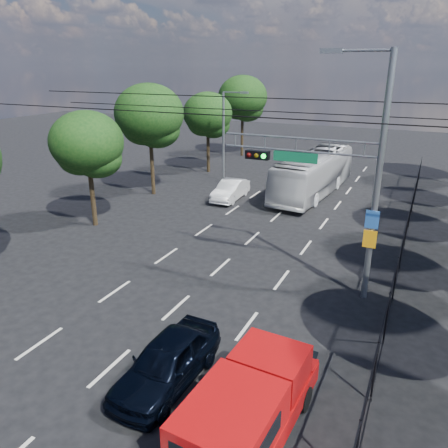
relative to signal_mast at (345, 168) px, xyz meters
The scene contains 14 objects.
ground 10.92m from the signal_mast, 123.48° to the right, with size 120.00×120.00×0.00m, color black.
lane_markings 9.56m from the signal_mast, 131.33° to the left, with size 6.12×38.00×0.01m.
signal_mast is the anchor object (origin of this frame).
streetlight_left 18.24m from the signal_mast, 129.66° to the left, with size 2.09×0.22×7.08m.
utility_wires 5.71m from the signal_mast, behind, with size 22.00×5.04×0.74m.
fence_right 6.37m from the signal_mast, 61.03° to the left, with size 0.06×34.03×2.00m.
tree_left_b 14.62m from the signal_mast, behind, with size 4.08×4.08×6.63m.
tree_left_c 17.57m from the signal_mast, 149.06° to the left, with size 4.80×4.80×7.80m.
tree_left_d 22.48m from the signal_mast, 130.73° to the left, with size 4.20×4.20×6.83m.
tree_left_e 29.12m from the signal_mast, 120.71° to the left, with size 4.92×4.92×7.99m.
red_pickup 9.67m from the signal_mast, 91.91° to the right, with size 2.22×5.42×1.98m.
navy_hatchback 9.55m from the signal_mast, 112.96° to the right, with size 1.72×4.27×1.45m, color black.
white_bus 15.15m from the signal_mast, 108.00° to the left, with size 2.60×11.11×3.09m, color silver.
white_van 14.59m from the signal_mast, 132.80° to the left, with size 1.44×4.12×1.36m, color silver.
Camera 1 is at (8.07, -8.67, 8.95)m, focal length 35.00 mm.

